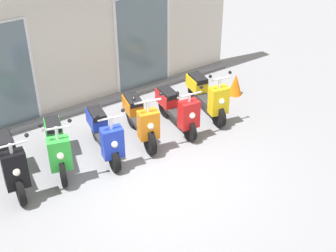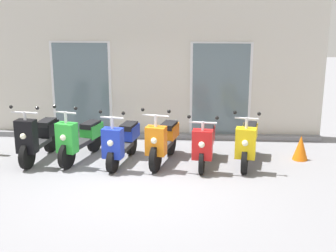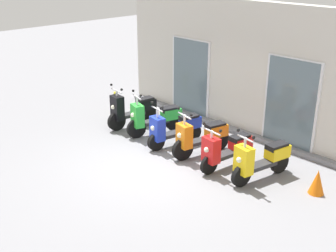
# 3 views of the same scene
# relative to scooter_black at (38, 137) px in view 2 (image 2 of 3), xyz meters

# --- Properties ---
(ground_plane) EXTENTS (40.00, 40.00, 0.00)m
(ground_plane) POSITION_rel_scooter_black_xyz_m (2.15, -1.12, -0.50)
(ground_plane) COLOR gray
(storefront_facade) EXTENTS (8.07, 0.50, 3.47)m
(storefront_facade) POSITION_rel_scooter_black_xyz_m (2.15, 1.97, 1.18)
(storefront_facade) COLOR beige
(storefront_facade) RESTS_ON ground_plane
(scooter_black) EXTENTS (0.61, 1.60, 1.26)m
(scooter_black) POSITION_rel_scooter_black_xyz_m (0.00, 0.00, 0.00)
(scooter_black) COLOR black
(scooter_black) RESTS_ON ground_plane
(scooter_green) EXTENTS (0.75, 1.61, 1.26)m
(scooter_green) POSITION_rel_scooter_black_xyz_m (0.86, 0.08, -0.02)
(scooter_green) COLOR black
(scooter_green) RESTS_ON ground_plane
(scooter_blue) EXTENTS (0.64, 1.56, 1.21)m
(scooter_blue) POSITION_rel_scooter_black_xyz_m (1.75, -0.06, -0.04)
(scooter_blue) COLOR black
(scooter_blue) RESTS_ON ground_plane
(scooter_orange) EXTENTS (0.69, 1.59, 1.24)m
(scooter_orange) POSITION_rel_scooter_black_xyz_m (2.58, 0.01, -0.02)
(scooter_orange) COLOR black
(scooter_orange) RESTS_ON ground_plane
(scooter_red) EXTENTS (0.59, 1.51, 1.14)m
(scooter_red) POSITION_rel_scooter_black_xyz_m (3.42, -0.07, -0.03)
(scooter_red) COLOR black
(scooter_red) RESTS_ON ground_plane
(scooter_yellow) EXTENTS (0.64, 1.58, 1.21)m
(scooter_yellow) POSITION_rel_scooter_black_xyz_m (4.27, 0.03, -0.02)
(scooter_yellow) COLOR black
(scooter_yellow) RESTS_ON ground_plane
(traffic_cone) EXTENTS (0.32, 0.32, 0.52)m
(traffic_cone) POSITION_rel_scooter_black_xyz_m (5.41, 0.36, -0.24)
(traffic_cone) COLOR orange
(traffic_cone) RESTS_ON ground_plane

